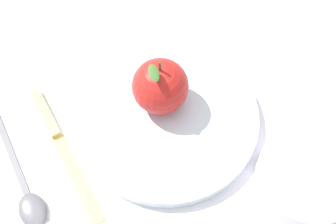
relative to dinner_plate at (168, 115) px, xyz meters
The scene contains 6 objects.
ground_plane 0.02m from the dinner_plate, 78.67° to the right, with size 2.40×2.40×0.00m, color silver.
dinner_plate is the anchor object (origin of this frame).
apple 0.05m from the dinner_plate, 127.47° to the right, with size 0.08×0.08×0.09m.
side_bowl 0.20m from the dinner_plate, 92.53° to the left, with size 0.13×0.13×0.03m.
knife 0.15m from the dinner_plate, 46.38° to the right, with size 0.12×0.20×0.01m.
spoon 0.21m from the dinner_plate, 27.17° to the right, with size 0.11×0.16×0.01m.
Camera 1 is at (0.26, 0.17, 0.57)m, focal length 49.45 mm.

